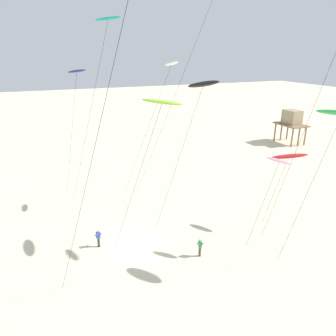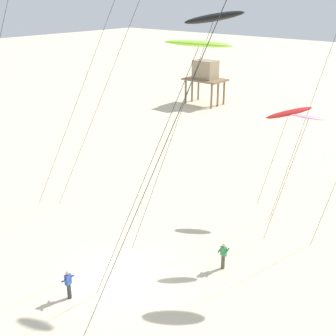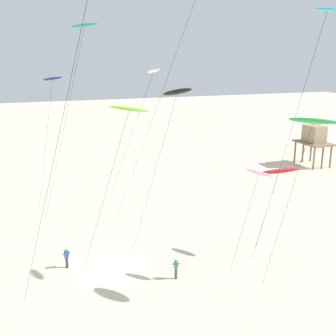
% 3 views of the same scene
% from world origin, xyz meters
% --- Properties ---
extents(ground_plane, '(260.00, 260.00, 0.00)m').
position_xyz_m(ground_plane, '(0.00, 0.00, 0.00)').
color(ground_plane, beige).
extents(kite_black, '(5.55, 3.46, 14.34)m').
position_xyz_m(kite_black, '(2.06, 5.11, 13.78)').
color(kite_black, black).
rests_on(kite_black, ground).
extents(kite_pink, '(2.59, 1.96, 8.49)m').
position_xyz_m(kite_pink, '(5.59, 10.07, 8.15)').
color(kite_pink, pink).
rests_on(kite_pink, ground).
extents(kite_lime, '(5.57, 4.12, 13.28)m').
position_xyz_m(kite_lime, '(4.28, 0.92, 12.94)').
color(kite_lime, '#8CD833').
rests_on(kite_lime, ground).
extents(kite_white, '(6.78, 4.21, 15.41)m').
position_xyz_m(kite_white, '(-5.89, 5.89, 14.79)').
color(kite_white, white).
rests_on(kite_white, ground).
extents(kite_red, '(2.86, 2.74, 7.78)m').
position_xyz_m(kite_red, '(2.56, 13.92, 7.20)').
color(kite_red, red).
rests_on(kite_red, ground).
extents(kite_navy, '(4.64, 3.15, 14.59)m').
position_xyz_m(kite_navy, '(-11.07, -2.28, 14.15)').
color(kite_navy, navy).
rests_on(kite_navy, ground).
extents(kite_teal, '(6.98, 5.10, 19.03)m').
position_xyz_m(kite_teal, '(-5.83, -0.01, 18.42)').
color(kite_teal, teal).
rests_on(kite_teal, ground).
extents(kite_flyer_nearest, '(0.59, 0.56, 1.67)m').
position_xyz_m(kite_flyer_nearest, '(3.85, 4.43, 0.89)').
color(kite_flyer_nearest, '#4C4738').
rests_on(kite_flyer_nearest, ground).
extents(kite_flyer_middle, '(0.57, 0.60, 1.67)m').
position_xyz_m(kite_flyer_middle, '(-0.78, -3.07, 0.89)').
color(kite_flyer_middle, '#33333D').
rests_on(kite_flyer_middle, ground).
extents(stilt_house, '(5.64, 3.79, 6.16)m').
position_xyz_m(stilt_house, '(-20.90, 36.48, 4.40)').
color(stilt_house, '#846647').
rests_on(stilt_house, ground).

